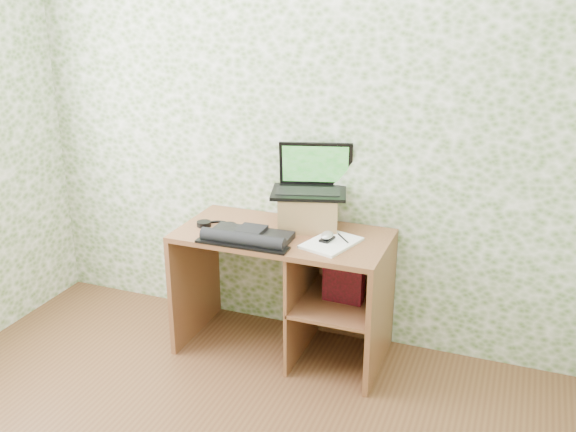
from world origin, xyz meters
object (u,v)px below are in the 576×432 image
at_px(laptop, 312,181).
at_px(riser, 309,211).
at_px(keyboard, 248,237).
at_px(desk, 297,276).
at_px(notepad, 331,243).

bearing_deg(laptop, riser, -106.04).
xyz_separation_m(riser, keyboard, (-0.24, -0.32, -0.07)).
xyz_separation_m(desk, notepad, (0.23, -0.09, 0.28)).
distance_m(laptop, keyboard, 0.50).
bearing_deg(riser, laptop, 90.00).
bearing_deg(laptop, notepad, -66.72).
xyz_separation_m(desk, riser, (0.03, 0.12, 0.37)).
bearing_deg(notepad, laptop, 146.51).
bearing_deg(riser, keyboard, -126.88).
distance_m(laptop, notepad, 0.41).
relative_size(desk, keyboard, 2.29).
bearing_deg(desk, keyboard, -136.35).
height_order(keyboard, notepad, keyboard).
height_order(desk, riser, riser).
relative_size(riser, keyboard, 0.64).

